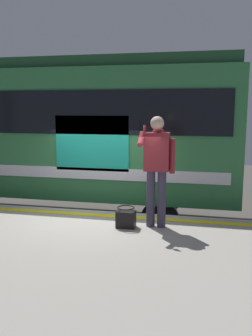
{
  "coord_description": "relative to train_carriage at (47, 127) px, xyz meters",
  "views": [
    {
      "loc": [
        -1.9,
        6.34,
        2.94
      ],
      "look_at": [
        -0.59,
        0.3,
        1.9
      ],
      "focal_mm": 38.07,
      "sensor_mm": 36.0,
      "label": 1
    }
  ],
  "objects": [
    {
      "name": "handbag",
      "position": [
        -2.69,
        2.95,
        -1.31
      ],
      "size": [
        0.31,
        0.28,
        0.35
      ],
      "color": "black",
      "rests_on": "platform"
    },
    {
      "name": "ground_plane",
      "position": [
        -1.99,
        2.11,
        -2.47
      ],
      "size": [
        25.85,
        25.85,
        0.0
      ],
      "primitive_type": "plane",
      "color": "#4C4742"
    },
    {
      "name": "safety_line",
      "position": [
        -1.99,
        2.41,
        -1.46
      ],
      "size": [
        16.89,
        0.16,
        0.01
      ],
      "primitive_type": "cube",
      "color": "yellow",
      "rests_on": "platform"
    },
    {
      "name": "track_rail_near",
      "position": [
        -1.99,
        0.71,
        -2.39
      ],
      "size": [
        22.4,
        0.08,
        0.16
      ],
      "primitive_type": "cube",
      "color": "slate",
      "rests_on": "ground"
    },
    {
      "name": "track_rail_far",
      "position": [
        -1.99,
        -0.72,
        -2.39
      ],
      "size": [
        22.4,
        0.08,
        0.16
      ],
      "primitive_type": "cube",
      "color": "slate",
      "rests_on": "ground"
    },
    {
      "name": "platform",
      "position": [
        -1.99,
        4.47,
        -1.96
      ],
      "size": [
        17.23,
        4.72,
        1.0
      ],
      "primitive_type": "cube",
      "color": "#9E998E",
      "rests_on": "ground"
    },
    {
      "name": "passenger",
      "position": [
        -3.17,
        2.79,
        -0.38
      ],
      "size": [
        0.57,
        0.55,
        1.82
      ],
      "color": "#383347",
      "rests_on": "platform"
    },
    {
      "name": "train_carriage",
      "position": [
        0.0,
        0.0,
        0.0
      ],
      "size": [
        9.36,
        2.86,
        3.86
      ],
      "color": "#2D723F",
      "rests_on": "ground"
    }
  ]
}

